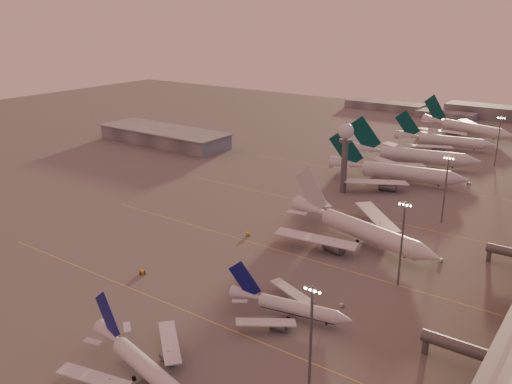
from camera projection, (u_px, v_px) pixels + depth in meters
The scene contains 22 objects.
ground at pixel (115, 309), 140.35m from camera, with size 700.00×700.00×0.00m, color #5E5C5B.
taxiway_markings at pixel (321, 261), 167.09m from camera, with size 180.00×185.25×0.02m.
hangar at pixel (164, 136), 312.95m from camera, with size 82.00×27.00×8.50m.
radar_tower at pixel (345, 144), 223.53m from camera, with size 6.40×6.40×31.10m.
mast_a at pixel (311, 338), 104.09m from camera, with size 3.60×0.56×25.00m.
mast_b at pixel (402, 240), 148.20m from camera, with size 3.60×0.56×25.00m.
mast_c at pixel (445, 186), 193.40m from camera, with size 3.60×0.56×25.00m.
mast_d at pixel (498, 139), 263.97m from camera, with size 3.60×0.56×25.00m.
distant_horizon at pixel (470, 112), 388.66m from camera, with size 165.00×37.50×9.00m.
narrowbody_near at pixel (141, 365), 113.60m from camera, with size 35.88×28.33×14.19m.
narrowbody_mid at pixel (289, 308), 135.70m from camera, with size 32.92×26.05×12.96m.
widebody_white at pixel (360, 233), 178.66m from camera, with size 59.22×46.84×21.30m.
greentail_a at pixel (396, 175), 240.65m from camera, with size 61.61×49.37×22.51m.
greentail_b at pixel (412, 158), 266.67m from camera, with size 63.66×50.89×23.40m.
greentail_c at pixel (444, 143), 300.73m from camera, with size 54.47×43.73×19.84m.
greentail_d at pixel (466, 130), 330.27m from camera, with size 60.13×47.79×22.62m.
gsv_tug_mid at pixel (142, 272), 158.77m from camera, with size 4.18×3.94×1.03m.
gsv_truck_b at pixel (343, 304), 140.87m from camera, with size 4.89×2.32×1.90m.
gsv_truck_c at pixel (249, 232), 185.49m from camera, with size 6.24×4.68×2.40m.
gsv_catering_b at pixel (442, 256), 165.84m from camera, with size 5.52×3.78×4.15m.
gsv_tug_far at pixel (316, 206), 212.94m from camera, with size 3.89×3.65×0.96m.
gsv_tug_hangar at pixel (469, 183), 240.29m from camera, with size 3.44×2.66×0.87m.
Camera 1 is at (101.36, -79.13, 73.72)m, focal length 38.00 mm.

